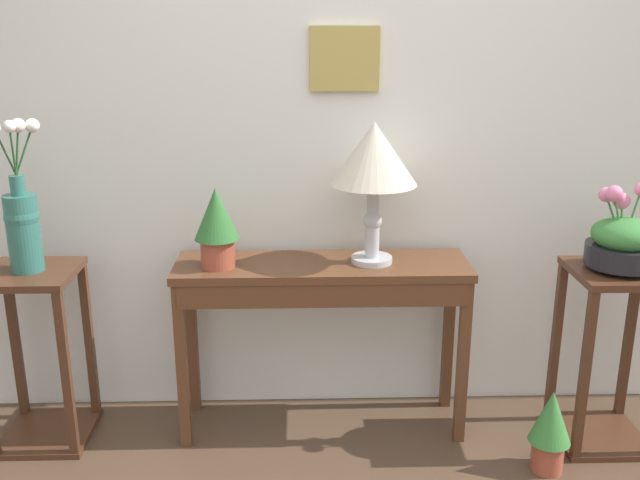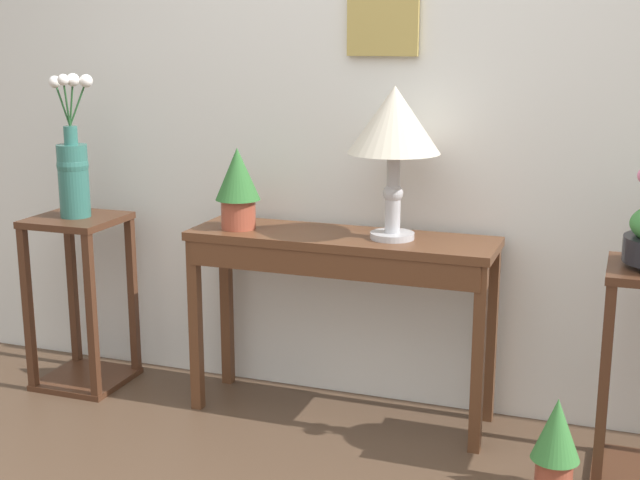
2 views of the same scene
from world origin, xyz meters
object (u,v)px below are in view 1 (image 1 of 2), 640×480
Objects in this scene: console_table at (322,291)px; potted_plant_on_console at (217,224)px; planter_bowl_wide_right at (622,241)px; potted_plant_floor at (550,427)px; table_lamp at (374,159)px; pedestal_stand_right at (608,357)px; pedestal_stand_left at (40,357)px; flower_vase_tall_left at (22,220)px.

potted_plant_on_console is at bearing -177.74° from console_table.
potted_plant_floor is (-0.30, -0.22, -0.71)m from planter_bowl_wide_right.
table_lamp is at bearing 3.52° from potted_plant_on_console.
pedestal_stand_right is 0.52m from planter_bowl_wide_right.
pedestal_stand_right is (1.00, -0.15, -0.83)m from table_lamp.
table_lamp is 1.65m from pedestal_stand_left.
flower_vase_tall_left is at bearing 177.96° from pedestal_stand_right.
console_table is at bearing 173.80° from pedestal_stand_right.
table_lamp is 0.75× the size of pedestal_stand_right.
console_table is 1.58× the size of pedestal_stand_right.
planter_bowl_wide_right is at bearing 36.29° from potted_plant_floor.
table_lamp is at bearing 2.74° from pedestal_stand_left.
pedestal_stand_left is (-1.21, -0.05, -0.27)m from console_table.
planter_bowl_wide_right is (-0.00, -0.00, 0.52)m from pedestal_stand_right.
pedestal_stand_left is at bearing 171.71° from potted_plant_floor.
console_table and pedestal_stand_left have the same top height.
console_table is at bearing 2.26° from potted_plant_on_console.
flower_vase_tall_left reaches higher than potted_plant_on_console.
console_table is at bearing 158.67° from potted_plant_floor.
pedestal_stand_right reaches higher than pedestal_stand_left.
planter_bowl_wide_right is (1.64, -0.11, -0.06)m from potted_plant_on_console.
console_table is at bearing 173.77° from planter_bowl_wide_right.
potted_plant_floor is at bearing -143.71° from planter_bowl_wide_right.
potted_plant_on_console is 0.97m from pedestal_stand_left.
planter_bowl_wide_right is at bearing -3.99° from potted_plant_on_console.
flower_vase_tall_left is 0.79× the size of pedestal_stand_right.
table_lamp is 1.77× the size of potted_plant_on_console.
flower_vase_tall_left reaches higher than pedestal_stand_left.
table_lamp reaches higher than potted_plant_floor.
potted_plant_on_console reaches higher than potted_plant_floor.
pedestal_stand_left is at bearing 177.96° from pedestal_stand_right.
pedestal_stand_left is (-1.42, -0.07, -0.83)m from table_lamp.
pedestal_stand_right is at bearing -2.04° from pedestal_stand_left.
potted_plant_on_console reaches higher than pedestal_stand_left.
potted_plant_floor is at bearing -143.88° from pedestal_stand_right.
console_table is 2.10× the size of table_lamp.
planter_bowl_wide_right is at bearing -2.05° from pedestal_stand_left.
potted_plant_on_console is at bearing 176.01° from planter_bowl_wide_right.
potted_plant_on_console is at bearing 2.09° from flower_vase_tall_left.
table_lamp is 0.70m from potted_plant_on_console.
pedestal_stand_right is at bearing -3.98° from potted_plant_on_console.
pedestal_stand_right is at bearing 7.39° from planter_bowl_wide_right.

